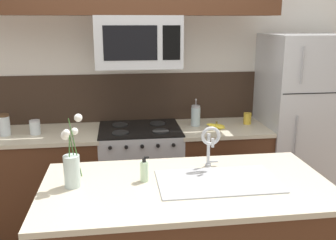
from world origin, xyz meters
TOP-DOWN VIEW (x-y plane):
  - rear_partition at (0.30, 1.28)m, footprint 5.20×0.10m
  - splash_band at (0.00, 1.22)m, footprint 3.67×0.01m
  - back_counter_left at (-0.90, 0.90)m, footprint 1.07×0.65m
  - back_counter_right at (0.80, 0.90)m, footprint 0.87×0.65m
  - stove_range at (0.00, 0.90)m, footprint 0.76×0.64m
  - microwave at (0.00, 0.88)m, footprint 0.74×0.40m
  - refrigerator at (1.63, 0.92)m, footprint 0.83×0.74m
  - storage_jar_medium at (-1.20, 0.87)m, footprint 0.09×0.09m
  - storage_jar_short at (-0.94, 0.87)m, footprint 0.09×0.09m
  - banana_bunch at (0.72, 0.84)m, footprint 0.19×0.16m
  - french_press at (0.55, 0.96)m, footprint 0.09×0.09m
  - coffee_tin at (1.07, 0.95)m, footprint 0.08×0.08m
  - kitchen_sink at (0.42, -0.35)m, footprint 0.76×0.44m
  - sink_faucet at (0.42, -0.13)m, footprint 0.14×0.14m
  - dish_soap_bottle at (-0.04, -0.28)m, footprint 0.06×0.05m
  - flower_vase at (-0.48, -0.30)m, footprint 0.13×0.11m

SIDE VIEW (x-z plane):
  - back_counter_left at x=-0.90m, z-range 0.00..0.91m
  - back_counter_right at x=0.80m, z-range 0.00..0.91m
  - stove_range at x=0.00m, z-range 0.00..0.93m
  - kitchen_sink at x=0.42m, z-range 0.76..0.92m
  - refrigerator at x=1.63m, z-range 0.00..1.78m
  - banana_bunch at x=0.72m, z-range 0.89..0.97m
  - coffee_tin at x=1.07m, z-range 0.91..1.02m
  - storage_jar_short at x=-0.94m, z-range 0.91..1.04m
  - dish_soap_bottle at x=-0.04m, z-range 0.90..1.06m
  - storage_jar_medium at x=-1.20m, z-range 0.91..1.10m
  - french_press at x=0.55m, z-range 0.88..1.14m
  - flower_vase at x=-0.48m, z-range 0.81..1.27m
  - sink_faucet at x=0.42m, z-range 0.95..1.26m
  - splash_band at x=0.00m, z-range 0.91..1.39m
  - rear_partition at x=0.30m, z-range 0.00..2.60m
  - microwave at x=0.00m, z-range 1.50..1.94m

